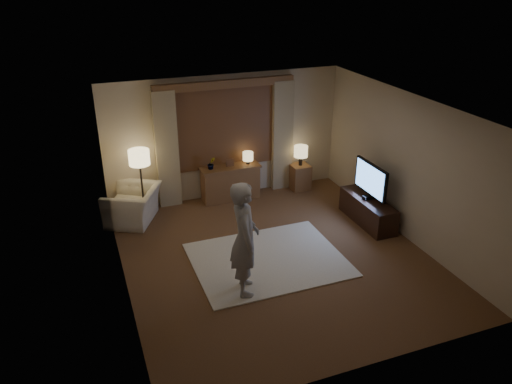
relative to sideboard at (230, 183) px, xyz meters
name	(u,v)px	position (x,y,z in m)	size (l,w,h in m)	color
room	(265,175)	(-0.01, -2.00, 0.98)	(5.04, 5.54, 2.64)	brown
rug	(268,260)	(-0.17, -2.55, -0.34)	(2.50, 2.00, 0.02)	#F5EDCE
sideboard	(230,183)	(0.00, 0.00, 0.00)	(1.20, 0.40, 0.70)	brown
picture_frame	(230,164)	(0.00, 0.00, 0.45)	(0.16, 0.02, 0.20)	brown
plant	(211,164)	(-0.40, 0.00, 0.50)	(0.17, 0.13, 0.30)	#999999
table_lamp_sideboard	(248,157)	(0.40, 0.00, 0.55)	(0.22, 0.22, 0.30)	black
floor_lamp	(139,161)	(-1.85, -0.13, 0.81)	(0.40, 0.40, 1.38)	black
armchair	(133,205)	(-2.08, -0.30, -0.01)	(1.04, 0.91, 0.67)	beige
side_table	(300,177)	(1.60, -0.05, -0.07)	(0.40, 0.40, 0.56)	brown
table_lamp_side	(301,152)	(1.60, -0.05, 0.52)	(0.30, 0.30, 0.44)	black
tv_stand	(368,210)	(2.14, -1.96, -0.10)	(0.45, 1.40, 0.50)	black
tv	(371,180)	(2.14, -1.96, 0.54)	(0.24, 0.99, 0.71)	black
person	(245,239)	(-0.82, -3.23, 0.57)	(0.66, 0.43, 1.80)	#B0A9A2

